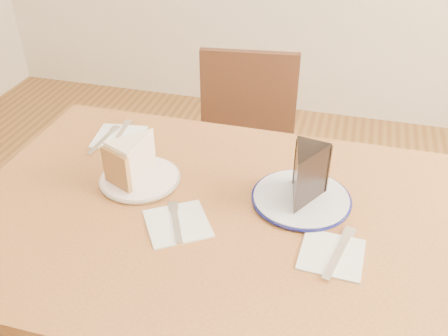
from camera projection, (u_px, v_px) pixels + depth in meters
table at (222, 245)px, 1.19m from camera, size 1.20×0.80×0.75m
chair_far at (244, 161)px, 1.83m from camera, size 0.46×0.46×0.84m
plate_cream at (140, 179)px, 1.24m from camera, size 0.19×0.19×0.01m
plate_navy at (301, 199)px, 1.17m from camera, size 0.22×0.22×0.01m
carrot_cake at (137, 158)px, 1.22m from camera, size 0.13×0.14×0.09m
chocolate_cake at (304, 179)px, 1.12m from camera, size 0.10×0.13×0.12m
napkin_cream at (178, 223)px, 1.10m from camera, size 0.18×0.18×0.00m
napkin_navy at (332, 254)px, 1.02m from camera, size 0.13×0.13×0.00m
napkin_spare at (119, 137)px, 1.42m from camera, size 0.15×0.15×0.00m
fork_cream at (176, 222)px, 1.10m from camera, size 0.07×0.13×0.00m
knife_navy at (339, 253)px, 1.02m from camera, size 0.05×0.17×0.00m
fork_spare at (121, 132)px, 1.43m from camera, size 0.03×0.14×0.00m
knife_spare at (104, 140)px, 1.39m from camera, size 0.02×0.16×0.00m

